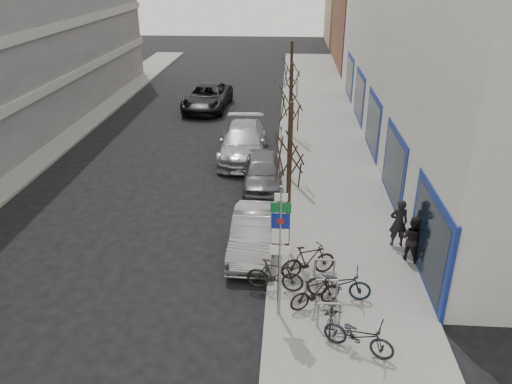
# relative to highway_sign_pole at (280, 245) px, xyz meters

# --- Properties ---
(ground) EXTENTS (120.00, 120.00, 0.00)m
(ground) POSITION_rel_highway_sign_pole_xyz_m (-2.40, 0.01, -2.46)
(ground) COLOR black
(ground) RESTS_ON ground
(sidewalk_east) EXTENTS (5.00, 70.00, 0.15)m
(sidewalk_east) POSITION_rel_highway_sign_pole_xyz_m (2.10, 10.01, -2.38)
(sidewalk_east) COLOR slate
(sidewalk_east) RESTS_ON ground
(sidewalk_west) EXTENTS (3.00, 70.00, 0.15)m
(sidewalk_west) POSITION_rel_highway_sign_pole_xyz_m (-13.40, 10.01, -2.38)
(sidewalk_west) COLOR slate
(sidewalk_west) RESTS_ON ground
(brick_building_far) EXTENTS (12.00, 14.00, 8.00)m
(brick_building_far) POSITION_rel_highway_sign_pole_xyz_m (10.60, 40.01, 1.54)
(brick_building_far) COLOR brown
(brick_building_far) RESTS_ON ground
(tan_building_far) EXTENTS (13.00, 12.00, 9.00)m
(tan_building_far) POSITION_rel_highway_sign_pole_xyz_m (11.10, 55.01, 2.04)
(tan_building_far) COLOR #937A5B
(tan_building_far) RESTS_ON ground
(highway_sign_pole) EXTENTS (0.55, 0.10, 4.20)m
(highway_sign_pole) POSITION_rel_highway_sign_pole_xyz_m (0.00, 0.00, 0.00)
(highway_sign_pole) COLOR gray
(highway_sign_pole) RESTS_ON ground
(bike_rack) EXTENTS (0.66, 2.26, 0.83)m
(bike_rack) POSITION_rel_highway_sign_pole_xyz_m (1.40, 0.61, -1.80)
(bike_rack) COLOR gray
(bike_rack) RESTS_ON sidewalk_east
(tree_near) EXTENTS (1.80, 1.80, 5.50)m
(tree_near) POSITION_rel_highway_sign_pole_xyz_m (0.20, 3.51, 1.65)
(tree_near) COLOR black
(tree_near) RESTS_ON ground
(tree_mid) EXTENTS (1.80, 1.80, 5.50)m
(tree_mid) POSITION_rel_highway_sign_pole_xyz_m (0.20, 10.01, 1.65)
(tree_mid) COLOR black
(tree_mid) RESTS_ON ground
(tree_far) EXTENTS (1.80, 1.80, 5.50)m
(tree_far) POSITION_rel_highway_sign_pole_xyz_m (0.20, 16.51, 1.65)
(tree_far) COLOR black
(tree_far) RESTS_ON ground
(meter_front) EXTENTS (0.10, 0.08, 1.27)m
(meter_front) POSITION_rel_highway_sign_pole_xyz_m (-0.25, 3.01, -1.54)
(meter_front) COLOR gray
(meter_front) RESTS_ON sidewalk_east
(meter_mid) EXTENTS (0.10, 0.08, 1.27)m
(meter_mid) POSITION_rel_highway_sign_pole_xyz_m (-0.25, 8.51, -1.54)
(meter_mid) COLOR gray
(meter_mid) RESTS_ON sidewalk_east
(meter_back) EXTENTS (0.10, 0.08, 1.27)m
(meter_back) POSITION_rel_highway_sign_pole_xyz_m (-0.25, 14.01, -1.54)
(meter_back) COLOR gray
(meter_back) RESTS_ON sidewalk_east
(bike_near_left) EXTENTS (0.66, 1.60, 0.95)m
(bike_near_left) POSITION_rel_highway_sign_pole_xyz_m (1.49, -0.40, -1.83)
(bike_near_left) COLOR black
(bike_near_left) RESTS_ON sidewalk_east
(bike_near_right) EXTENTS (1.70, 1.16, 1.00)m
(bike_near_right) POSITION_rel_highway_sign_pole_xyz_m (1.06, 0.39, -1.81)
(bike_near_right) COLOR black
(bike_near_right) RESTS_ON sidewalk_east
(bike_mid_curb) EXTENTS (2.00, 0.79, 1.19)m
(bike_mid_curb) POSITION_rel_highway_sign_pole_xyz_m (1.78, 0.88, -1.71)
(bike_mid_curb) COLOR black
(bike_mid_curb) RESTS_ON sidewalk_east
(bike_mid_inner) EXTENTS (1.86, 0.79, 1.10)m
(bike_mid_inner) POSITION_rel_highway_sign_pole_xyz_m (-0.15, 1.16, -1.76)
(bike_mid_inner) COLOR black
(bike_mid_inner) RESTS_ON sidewalk_east
(bike_far_curb) EXTENTS (1.97, 1.29, 1.16)m
(bike_far_curb) POSITION_rel_highway_sign_pole_xyz_m (2.11, -1.38, -1.73)
(bike_far_curb) COLOR black
(bike_far_curb) RESTS_ON sidewalk_east
(bike_far_inner) EXTENTS (1.97, 1.25, 1.15)m
(bike_far_inner) POSITION_rel_highway_sign_pole_xyz_m (0.90, 1.99, -1.73)
(bike_far_inner) COLOR black
(bike_far_inner) RESTS_ON sidewalk_east
(parked_car_front) EXTENTS (1.56, 4.28, 1.40)m
(parked_car_front) POSITION_rel_highway_sign_pole_xyz_m (-1.00, 3.65, -1.76)
(parked_car_front) COLOR #949398
(parked_car_front) RESTS_ON ground
(parked_car_mid) EXTENTS (2.11, 4.59, 1.52)m
(parked_car_mid) POSITION_rel_highway_sign_pole_xyz_m (-1.00, 9.26, -1.70)
(parked_car_mid) COLOR #545359
(parked_car_mid) RESTS_ON ground
(parked_car_back) EXTENTS (2.51, 5.89, 1.69)m
(parked_car_back) POSITION_rel_highway_sign_pole_xyz_m (-2.23, 13.00, -1.61)
(parked_car_back) COLOR #A4A5A9
(parked_car_back) RESTS_ON ground
(lane_car) EXTENTS (3.09, 6.22, 1.69)m
(lane_car) POSITION_rel_highway_sign_pole_xyz_m (-5.58, 22.34, -1.61)
(lane_car) COLOR black
(lane_car) RESTS_ON ground
(pedestrian_near) EXTENTS (0.69, 0.48, 1.80)m
(pedestrian_near) POSITION_rel_highway_sign_pole_xyz_m (4.12, 4.16, -1.41)
(pedestrian_near) COLOR black
(pedestrian_near) RESTS_ON sidewalk_east
(pedestrian_far) EXTENTS (0.73, 0.69, 1.65)m
(pedestrian_far) POSITION_rel_highway_sign_pole_xyz_m (4.40, 3.22, -1.48)
(pedestrian_far) COLOR black
(pedestrian_far) RESTS_ON sidewalk_east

